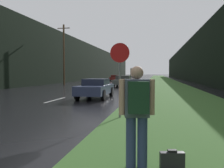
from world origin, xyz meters
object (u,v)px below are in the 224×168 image
(car_passing_near, at_px, (96,88))
(car_oncoming, at_px, (115,78))
(car_passing_far, at_px, (123,81))
(hitchhiker_with_backpack, at_px, (137,110))
(delivery_truck, at_px, (134,73))
(suitcase, at_px, (172,161))
(stop_sign, at_px, (120,71))

(car_passing_near, relative_size, car_oncoming, 1.03)
(car_passing_near, xyz_separation_m, car_passing_far, (0.00, 13.16, 0.04))
(hitchhiker_with_backpack, distance_m, car_passing_far, 24.54)
(hitchhiker_with_backpack, height_order, delivery_truck, delivery_truck)
(suitcase, bearing_deg, car_oncoming, 89.86)
(car_passing_near, height_order, car_oncoming, car_passing_near)
(car_oncoming, height_order, delivery_truck, delivery_truck)
(hitchhiker_with_backpack, xyz_separation_m, car_oncoming, (-7.94, 44.19, -0.36))
(stop_sign, relative_size, suitcase, 6.44)
(hitchhiker_with_backpack, relative_size, car_passing_near, 0.42)
(stop_sign, height_order, suitcase, stop_sign)
(car_passing_near, distance_m, car_passing_far, 13.16)
(suitcase, height_order, car_passing_far, car_passing_far)
(stop_sign, height_order, car_passing_far, stop_sign)
(suitcase, relative_size, delivery_truck, 0.05)
(stop_sign, distance_m, suitcase, 5.02)
(stop_sign, bearing_deg, car_oncoming, 99.94)
(hitchhiker_with_backpack, bearing_deg, car_passing_near, 96.88)
(hitchhiker_with_backpack, bearing_deg, car_passing_far, 87.36)
(stop_sign, distance_m, car_passing_far, 19.91)
(hitchhiker_with_backpack, bearing_deg, stop_sign, 91.20)
(car_oncoming, relative_size, delivery_truck, 0.52)
(stop_sign, xyz_separation_m, car_oncoming, (-6.94, 39.63, -1.06))
(hitchhiker_with_backpack, distance_m, suitcase, 1.05)
(stop_sign, height_order, car_passing_near, stop_sign)
(stop_sign, bearing_deg, delivery_truck, 94.79)
(suitcase, relative_size, car_oncoming, 0.10)
(car_passing_near, relative_size, car_passing_far, 1.03)
(car_oncoming, bearing_deg, suitcase, -79.05)
(hitchhiker_with_backpack, distance_m, car_oncoming, 44.90)
(hitchhiker_with_backpack, xyz_separation_m, car_passing_far, (-3.60, 24.28, -0.31))
(hitchhiker_with_backpack, height_order, car_oncoming, hitchhiker_with_backpack)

